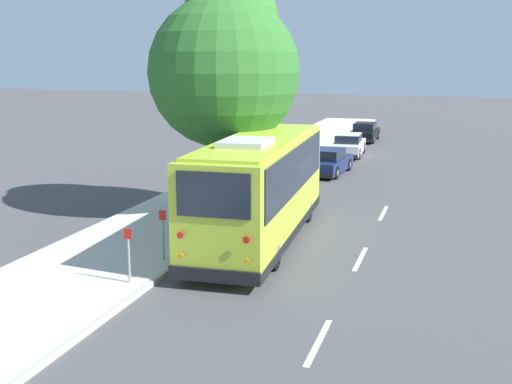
{
  "coord_description": "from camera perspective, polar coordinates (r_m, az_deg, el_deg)",
  "views": [
    {
      "loc": [
        -20.87,
        -5.82,
        5.98
      ],
      "look_at": [
        0.09,
        0.79,
        1.3
      ],
      "focal_mm": 45.0,
      "sensor_mm": 36.0,
      "label": 1
    }
  ],
  "objects": [
    {
      "name": "curb_strip",
      "position": [
        22.95,
        -2.16,
        -2.9
      ],
      "size": [
        80.0,
        0.14,
        0.15
      ],
      "primitive_type": "cube",
      "color": "#AAA69D",
      "rests_on": "ground"
    },
    {
      "name": "parked_sedan_white",
      "position": [
        39.67,
        8.23,
        4.13
      ],
      "size": [
        4.58,
        1.87,
        1.33
      ],
      "rotation": [
        0.0,
        0.0,
        0.05
      ],
      "color": "silver",
      "rests_on": "ground"
    },
    {
      "name": "parked_sedan_navy",
      "position": [
        33.3,
        6.38,
        2.65
      ],
      "size": [
        4.36,
        2.04,
        1.3
      ],
      "rotation": [
        0.0,
        0.0,
        -0.08
      ],
      "color": "#19234C",
      "rests_on": "ground"
    },
    {
      "name": "lane_stripe_ahead",
      "position": [
        25.36,
        11.25,
        -1.85
      ],
      "size": [
        2.4,
        0.14,
        0.01
      ],
      "primitive_type": "cube",
      "color": "silver",
      "rests_on": "ground"
    },
    {
      "name": "parked_sedan_black",
      "position": [
        46.68,
        9.65,
        5.24
      ],
      "size": [
        4.29,
        1.72,
        1.31
      ],
      "rotation": [
        0.0,
        0.0,
        -0.0
      ],
      "color": "black",
      "rests_on": "ground"
    },
    {
      "name": "sidewalk_slab",
      "position": [
        23.8,
        -7.4,
        -2.45
      ],
      "size": [
        80.0,
        4.47,
        0.15
      ],
      "primitive_type": "cube",
      "color": "beige",
      "rests_on": "ground"
    },
    {
      "name": "street_tree",
      "position": [
        24.09,
        -2.75,
        11.52
      ],
      "size": [
        5.59,
        5.59,
        8.88
      ],
      "color": "brown",
      "rests_on": "sidewalk_slab"
    },
    {
      "name": "lane_stripe_behind",
      "position": [
        14.1,
        5.58,
        -13.11
      ],
      "size": [
        2.4,
        0.14,
        0.01
      ],
      "primitive_type": "cube",
      "color": "silver",
      "rests_on": "ground"
    },
    {
      "name": "fire_hydrant",
      "position": [
        27.35,
        0.04,
        0.57
      ],
      "size": [
        0.22,
        0.22,
        0.81
      ],
      "color": "red",
      "rests_on": "sidewalk_slab"
    },
    {
      "name": "lane_stripe_mid",
      "position": [
        19.62,
        9.26,
        -5.88
      ],
      "size": [
        2.4,
        0.14,
        0.01
      ],
      "primitive_type": "cube",
      "color": "silver",
      "rests_on": "ground"
    },
    {
      "name": "shuttle_bus",
      "position": [
        20.78,
        0.34,
        0.74
      ],
      "size": [
        10.05,
        3.2,
        3.57
      ],
      "rotation": [
        0.0,
        0.0,
        0.06
      ],
      "color": "#ADC633",
      "rests_on": "ground"
    },
    {
      "name": "sign_post_near",
      "position": [
        17.1,
        -11.24,
        -5.49
      ],
      "size": [
        0.06,
        0.22,
        1.46
      ],
      "color": "gray",
      "rests_on": "sidewalk_slab"
    },
    {
      "name": "ground_plane",
      "position": [
        22.48,
        1.86,
        -3.42
      ],
      "size": [
        160.0,
        160.0,
        0.0
      ],
      "primitive_type": "plane",
      "color": "#474749"
    },
    {
      "name": "sign_post_far",
      "position": [
        18.83,
        -8.27,
        -3.73
      ],
      "size": [
        0.06,
        0.22,
        1.47
      ],
      "color": "gray",
      "rests_on": "sidewalk_slab"
    }
  ]
}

